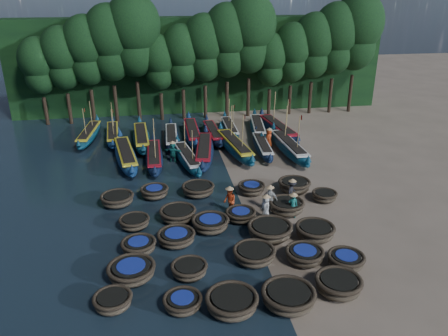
{
  "coord_description": "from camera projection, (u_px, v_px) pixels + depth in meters",
  "views": [
    {
      "loc": [
        -5.06,
        -24.78,
        13.05
      ],
      "look_at": [
        -0.65,
        2.88,
        1.3
      ],
      "focal_mm": 35.0,
      "sensor_mm": 36.0,
      "label": 1
    }
  ],
  "objects": [
    {
      "name": "coracle_11",
      "position": [
        176.0,
        237.0,
        23.71
      ],
      "size": [
        2.1,
        2.1,
        0.69
      ],
      "rotation": [
        0.0,
        0.0,
        -0.04
      ],
      "color": "#4E4330",
      "rests_on": "ground"
    },
    {
      "name": "tree_13",
      "position": [
        336.0,
        38.0,
        45.48
      ],
      "size": [
        4.92,
        4.92,
        11.6
      ],
      "color": "black",
      "rests_on": "ground"
    },
    {
      "name": "ground",
      "position": [
        241.0,
        203.0,
        28.34
      ],
      "size": [
        120.0,
        120.0,
        0.0
      ],
      "primitive_type": "plane",
      "color": "gray",
      "rests_on": "ground"
    },
    {
      "name": "coracle_12",
      "position": [
        211.0,
        223.0,
        25.0
      ],
      "size": [
        2.18,
        2.18,
        0.77
      ],
      "rotation": [
        0.0,
        0.0,
        -0.04
      ],
      "color": "#4E4330",
      "rests_on": "ground"
    },
    {
      "name": "fisherman_6",
      "position": [
        269.0,
        138.0,
        37.68
      ],
      "size": [
        0.94,
        0.98,
        1.89
      ],
      "rotation": [
        0.0,
        0.0,
        4.02
      ],
      "color": "#C4401A",
      "rests_on": "ground"
    },
    {
      "name": "coracle_9",
      "position": [
        346.0,
        260.0,
        21.73
      ],
      "size": [
        2.0,
        2.0,
        0.71
      ],
      "rotation": [
        0.0,
        0.0,
        0.16
      ],
      "color": "#4E4330",
      "rests_on": "ground"
    },
    {
      "name": "fisherman_3",
      "position": [
        292.0,
        190.0,
        28.17
      ],
      "size": [
        1.05,
        1.14,
        1.74
      ],
      "rotation": [
        0.0,
        0.0,
        0.93
      ],
      "color": "black",
      "rests_on": "ground"
    },
    {
      "name": "tree_8",
      "position": [
        227.0,
        40.0,
        43.81
      ],
      "size": [
        4.92,
        4.92,
        11.6
      ],
      "color": "black",
      "rests_on": "ground"
    },
    {
      "name": "tree_14",
      "position": [
        357.0,
        31.0,
        45.55
      ],
      "size": [
        5.34,
        5.34,
        12.58
      ],
      "color": "black",
      "rests_on": "ground"
    },
    {
      "name": "coracle_15",
      "position": [
        134.0,
        222.0,
        25.28
      ],
      "size": [
        1.8,
        1.8,
        0.66
      ],
      "rotation": [
        0.0,
        0.0,
        -0.04
      ],
      "color": "#4E4330",
      "rests_on": "ground"
    },
    {
      "name": "coracle_18",
      "position": [
        287.0,
        206.0,
        26.88
      ],
      "size": [
        2.35,
        2.35,
        0.83
      ],
      "rotation": [
        0.0,
        0.0,
        -0.16
      ],
      "color": "#4E4330",
      "rests_on": "ground"
    },
    {
      "name": "long_boat_17",
      "position": [
        278.0,
        129.0,
        40.87
      ],
      "size": [
        2.67,
        9.02,
        3.86
      ],
      "rotation": [
        0.0,
        0.0,
        0.12
      ],
      "color": "#0E1D36",
      "rests_on": "ground"
    },
    {
      "name": "long_boat_16",
      "position": [
        258.0,
        127.0,
        41.66
      ],
      "size": [
        2.45,
        7.87,
        1.4
      ],
      "rotation": [
        0.0,
        0.0,
        -0.14
      ],
      "color": "navy",
      "rests_on": "ground"
    },
    {
      "name": "long_boat_15",
      "position": [
        230.0,
        128.0,
        41.42
      ],
      "size": [
        1.42,
        7.36,
        3.12
      ],
      "rotation": [
        0.0,
        0.0,
        -0.02
      ],
      "color": "navy",
      "rests_on": "ground"
    },
    {
      "name": "coracle_7",
      "position": [
        254.0,
        254.0,
        22.17
      ],
      "size": [
        2.21,
        2.21,
        0.74
      ],
      "rotation": [
        0.0,
        0.0,
        -0.06
      ],
      "color": "#4E4330",
      "rests_on": "ground"
    },
    {
      "name": "coracle_6",
      "position": [
        189.0,
        269.0,
        21.05
      ],
      "size": [
        2.09,
        2.09,
        0.68
      ],
      "rotation": [
        0.0,
        0.0,
        0.31
      ],
      "color": "#4E4330",
      "rests_on": "ground"
    },
    {
      "name": "long_boat_6",
      "position": [
        235.0,
        146.0,
        36.53
      ],
      "size": [
        2.71,
        8.81,
        3.77
      ],
      "rotation": [
        0.0,
        0.0,
        0.14
      ],
      "color": "navy",
      "rests_on": "ground"
    },
    {
      "name": "tree_9",
      "position": [
        250.0,
        32.0,
        43.88
      ],
      "size": [
        5.34,
        5.34,
        12.58
      ],
      "color": "black",
      "rests_on": "ground"
    },
    {
      "name": "coracle_3",
      "position": [
        288.0,
        297.0,
        19.06
      ],
      "size": [
        2.44,
        2.44,
        0.83
      ],
      "rotation": [
        0.0,
        0.0,
        -0.06
      ],
      "color": "#4E4330",
      "rests_on": "ground"
    },
    {
      "name": "coracle_16",
      "position": [
        178.0,
        214.0,
        26.07
      ],
      "size": [
        2.69,
        2.69,
        0.76
      ],
      "rotation": [
        0.0,
        0.0,
        -0.4
      ],
      "color": "#4E4330",
      "rests_on": "ground"
    },
    {
      "name": "fisherman_1",
      "position": [
        293.0,
        204.0,
        26.2
      ],
      "size": [
        0.67,
        0.56,
        1.78
      ],
      "rotation": [
        0.0,
        0.0,
        2.77
      ],
      "color": "#1A6E66",
      "rests_on": "ground"
    },
    {
      "name": "fisherman_0",
      "position": [
        266.0,
        206.0,
        26.12
      ],
      "size": [
        0.67,
        0.85,
        1.72
      ],
      "rotation": [
        0.0,
        0.0,
        5.0
      ],
      "color": "silver",
      "rests_on": "ground"
    },
    {
      "name": "coracle_21",
      "position": [
        155.0,
        192.0,
        28.84
      ],
      "size": [
        2.18,
        2.18,
        0.75
      ],
      "rotation": [
        0.0,
        0.0,
        0.32
      ],
      "color": "#4E4330",
      "rests_on": "ground"
    },
    {
      "name": "tree_11",
      "position": [
        292.0,
        52.0,
        45.34
      ],
      "size": [
        4.09,
        4.09,
        9.65
      ],
      "color": "black",
      "rests_on": "ground"
    },
    {
      "name": "tree_6",
      "position": [
        182.0,
        55.0,
        43.66
      ],
      "size": [
        4.09,
        4.09,
        9.65
      ],
      "color": "black",
      "rests_on": "ground"
    },
    {
      "name": "coracle_14",
      "position": [
        315.0,
        231.0,
        24.17
      ],
      "size": [
        2.23,
        2.23,
        0.81
      ],
      "rotation": [
        0.0,
        0.0,
        0.05
      ],
      "color": "#4E4330",
      "rests_on": "ground"
    },
    {
      "name": "long_boat_8",
      "position": [
        289.0,
        147.0,
        36.38
      ],
      "size": [
        1.97,
        8.86,
        3.77
      ],
      "rotation": [
        0.0,
        0.0,
        0.05
      ],
      "color": "navy",
      "rests_on": "ground"
    },
    {
      "name": "long_boat_4",
      "position": [
        187.0,
        158.0,
        34.27
      ],
      "size": [
        2.46,
        7.51,
        3.23
      ],
      "rotation": [
        0.0,
        0.0,
        0.16
      ],
      "color": "navy",
      "rests_on": "ground"
    },
    {
      "name": "coracle_19",
      "position": [
        325.0,
        196.0,
        28.47
      ],
      "size": [
        1.72,
        1.72,
        0.64
      ],
      "rotation": [
        0.0,
        0.0,
        -0.13
      ],
      "color": "#4E4330",
      "rests_on": "ground"
    },
    {
      "name": "long_boat_12",
      "position": [
        172.0,
        137.0,
        38.98
      ],
      "size": [
        1.55,
        7.69,
        1.35
      ],
      "rotation": [
        0.0,
        0.0,
        -0.03
      ],
      "color": "#0E1D36",
      "rests_on": "ground"
    },
    {
      "name": "coracle_8",
      "position": [
        305.0,
        255.0,
        22.12
      ],
      "size": [
        2.28,
        2.28,
        0.73
      ],
      "rotation": [
        0.0,
        0.0,
        0.27
      ],
      "color": "#4E4330",
      "rests_on": "ground"
    },
    {
      "name": "tree_2",
      "position": [
        86.0,
        50.0,
        42.07
      ],
      "size": [
        4.51,
        4.51,
        10.63
      ],
      "color": "black",
      "rests_on": "ground"
    },
    {
      "name": "coracle_2",
      "position": [
        232.0,
        302.0,
        18.77
      ],
      "size": [
        2.88,
        2.88,
        0.8
      ],
      "rotation": [
        0.0,
        0.0,
        0.43
      ],
      "color": "#4E4330",
      "rests_on": "ground"
    },
    {
      "name": "coracle_20",
      "position": [
        117.0,
        199.0,
        27.86
      ],
      "size": [
        2.62,
        2.62,
        0.76
      ],
      "rotation": [
        0.0,
        0.0,
        0.43
      ],
      "color": "#4E4330",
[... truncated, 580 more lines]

